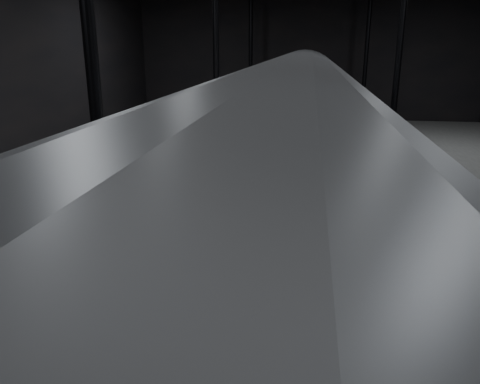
# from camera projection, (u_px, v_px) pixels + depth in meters

# --- Properties ---
(ground) EXTENTS (44.00, 44.00, 0.00)m
(ground) POSITION_uv_depth(u_px,v_px,m) (293.00, 263.00, 13.75)
(ground) COLOR black
(ground) RESTS_ON ground
(platform_left) EXTENTS (9.00, 43.80, 1.00)m
(platform_left) POSITION_uv_depth(u_px,v_px,m) (53.00, 233.00, 14.64)
(platform_left) COLOR #51524F
(platform_left) RESTS_ON ground
(tactile_strip) EXTENTS (0.50, 43.80, 0.01)m
(tactile_strip) POSITION_uv_depth(u_px,v_px,m) (184.00, 225.00, 13.89)
(tactile_strip) COLOR brown
(tactile_strip) RESTS_ON platform_left
(track) EXTENTS (2.40, 43.00, 0.24)m
(track) POSITION_uv_depth(u_px,v_px,m) (293.00, 260.00, 13.72)
(track) COLOR #3F3328
(track) RESTS_ON ground
(train) EXTENTS (3.24, 21.69, 5.80)m
(train) POSITION_uv_depth(u_px,v_px,m) (294.00, 179.00, 10.52)
(train) COLOR #A7AAAF
(train) RESTS_ON ground
(woman) EXTENTS (0.80, 0.68, 1.85)m
(woman) POSITION_uv_depth(u_px,v_px,m) (179.00, 180.00, 15.16)
(woman) COLOR #A28463
(woman) RESTS_ON platform_left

